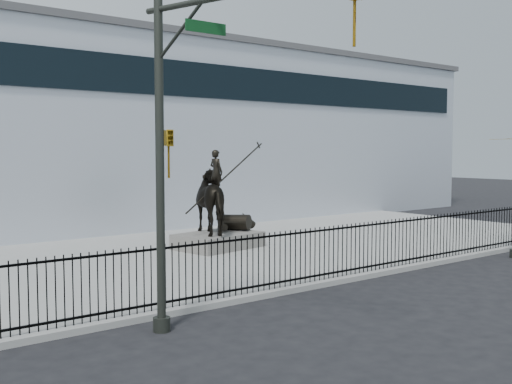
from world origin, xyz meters
TOP-DOWN VIEW (x-y plane):
  - ground at (0.00, 0.00)m, footprint 120.00×120.00m
  - plaza at (0.00, 7.00)m, footprint 30.00×12.00m
  - building at (0.00, 20.00)m, footprint 44.00×14.00m
  - picket_fence at (0.00, 1.25)m, footprint 22.10×0.10m
  - statue_plinth at (-0.59, 7.57)m, footprint 3.29×2.54m
  - equestrian_statue at (-0.53, 7.58)m, footprint 3.78×2.67m
  - traffic_signal_left at (-6.75, -0.62)m, footprint 1.52×4.84m

SIDE VIEW (x-z plane):
  - ground at x=0.00m, z-range 0.00..0.00m
  - plaza at x=0.00m, z-range 0.00..0.15m
  - statue_plinth at x=-0.59m, z-range 0.15..0.71m
  - picket_fence at x=0.00m, z-range 0.15..1.65m
  - equestrian_statue at x=-0.53m, z-range 0.26..3.50m
  - traffic_signal_left at x=-6.75m, z-range 0.53..7.53m
  - building at x=0.00m, z-range 0.00..9.00m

